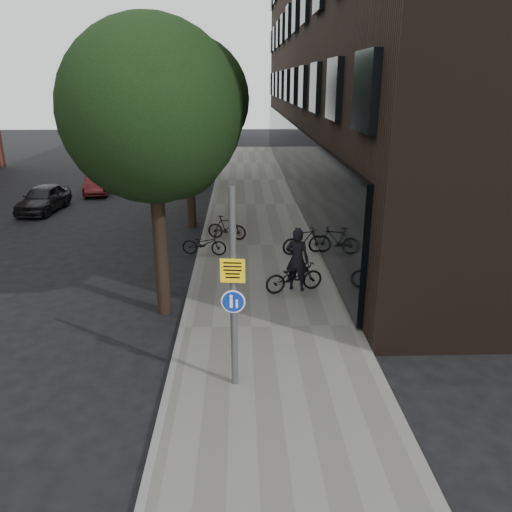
{
  "coord_description": "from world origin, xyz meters",
  "views": [
    {
      "loc": [
        -0.49,
        -7.96,
        5.97
      ],
      "look_at": [
        -0.13,
        3.36,
        2.0
      ],
      "focal_mm": 35.0,
      "sensor_mm": 36.0,
      "label": 1
    }
  ],
  "objects_px": {
    "signpost": "(233,290)",
    "parked_bike_facade_near": "(294,276)",
    "pedestrian": "(297,259)",
    "parked_car_near": "(43,198)"
  },
  "relations": [
    {
      "from": "pedestrian",
      "to": "parked_bike_facade_near",
      "type": "bearing_deg",
      "value": 76.65
    },
    {
      "from": "signpost",
      "to": "pedestrian",
      "type": "relative_size",
      "value": 2.17
    },
    {
      "from": "signpost",
      "to": "parked_bike_facade_near",
      "type": "relative_size",
      "value": 2.32
    },
    {
      "from": "signpost",
      "to": "parked_bike_facade_near",
      "type": "height_order",
      "value": "signpost"
    },
    {
      "from": "pedestrian",
      "to": "parked_bike_facade_near",
      "type": "relative_size",
      "value": 1.07
    },
    {
      "from": "pedestrian",
      "to": "parked_car_near",
      "type": "bearing_deg",
      "value": -21.78
    },
    {
      "from": "signpost",
      "to": "parked_car_near",
      "type": "bearing_deg",
      "value": 127.39
    },
    {
      "from": "pedestrian",
      "to": "parked_bike_facade_near",
      "type": "height_order",
      "value": "pedestrian"
    },
    {
      "from": "signpost",
      "to": "parked_bike_facade_near",
      "type": "distance_m",
      "value": 5.24
    },
    {
      "from": "pedestrian",
      "to": "parked_car_near",
      "type": "xyz_separation_m",
      "value": [
        -11.16,
        10.27,
        -0.42
      ]
    }
  ]
}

